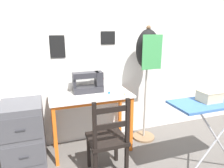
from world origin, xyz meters
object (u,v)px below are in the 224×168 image
dress_form (147,57)px  ironing_board (222,104)px  sewing_machine (89,83)px  fabric_bowl (61,98)px  wooden_chair (108,139)px  thread_spool_near_machine (109,92)px  storage_box (209,96)px  filing_cabinet (24,133)px  scissors (126,94)px

dress_form → ironing_board: size_ratio=1.44×
sewing_machine → ironing_board: size_ratio=0.36×
fabric_bowl → wooden_chair: bearing=-45.7°
thread_spool_near_machine → storage_box: storage_box is taller
ironing_board → filing_cabinet: bearing=154.9°
sewing_machine → storage_box: sewing_machine is taller
filing_cabinet → dress_form: size_ratio=0.46×
wooden_chair → filing_cabinet: wooden_chair is taller
fabric_bowl → sewing_machine: bearing=28.0°
sewing_machine → thread_spool_near_machine: bearing=-35.6°
sewing_machine → thread_spool_near_machine: 0.29m
sewing_machine → scissors: size_ratio=3.36×
sewing_machine → wooden_chair: 0.80m
fabric_bowl → storage_box: bearing=-30.0°
scissors → wooden_chair: bearing=-133.7°
scissors → ironing_board: ironing_board is taller
ironing_board → sewing_machine: bearing=138.6°
filing_cabinet → storage_box: (1.82, -0.92, 0.55)m
fabric_bowl → ironing_board: ironing_board is taller
filing_cabinet → ironing_board: 2.24m
dress_form → storage_box: (0.20, -0.92, -0.28)m
storage_box → filing_cabinet: bearing=153.3°
thread_spool_near_machine → dress_form: size_ratio=0.02×
sewing_machine → dress_form: size_ratio=0.25×
storage_box → scissors: bearing=126.9°
sewing_machine → ironing_board: sewing_machine is taller
storage_box → ironing_board: bearing=-5.6°
sewing_machine → filing_cabinet: (-0.83, -0.08, -0.52)m
dress_form → sewing_machine: bearing=173.9°
thread_spool_near_machine → filing_cabinet: bearing=176.0°
fabric_bowl → storage_box: (1.37, -0.79, 0.13)m
thread_spool_near_machine → wooden_chair: 0.63m
sewing_machine → filing_cabinet: 0.99m
scissors → storage_box: bearing=-53.1°
fabric_bowl → dress_form: (1.17, 0.12, 0.41)m
filing_cabinet → ironing_board: size_ratio=0.66×
scissors → thread_spool_near_machine: bearing=156.4°
sewing_machine → dress_form: dress_form is taller
storage_box → thread_spool_near_machine: bearing=132.3°
sewing_machine → wooden_chair: size_ratio=0.44×
ironing_board → wooden_chair: bearing=161.4°
wooden_chair → dress_form: dress_form is taller
filing_cabinet → fabric_bowl: bearing=-15.2°
fabric_bowl → filing_cabinet: (-0.45, 0.12, -0.43)m
scissors → dress_form: (0.36, 0.16, 0.44)m
sewing_machine → wooden_chair: (0.04, -0.64, -0.47)m
ironing_board → storage_box: size_ratio=5.47×
fabric_bowl → thread_spool_near_machine: size_ratio=2.96×
wooden_chair → dress_form: (0.74, 0.56, 0.78)m
wooden_chair → dress_form: 1.22m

